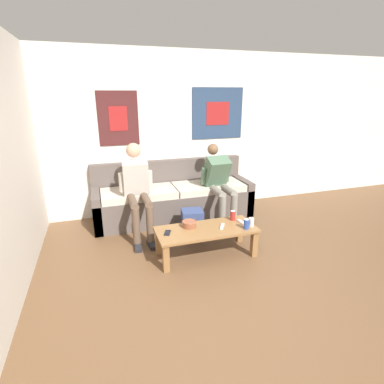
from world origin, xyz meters
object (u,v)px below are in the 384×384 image
Objects in this scene: drink_can_red at (233,215)px; drink_can_blue at (246,224)px; game_controller_near_left at (241,222)px; ceramic_bowl at (189,224)px; couch at (173,199)px; person_seated_teen at (219,181)px; cell_phone at (167,233)px; game_controller_near_right at (222,226)px; pillar_candle at (251,222)px; coffee_table at (206,233)px; person_seated_adult at (137,187)px; backpack at (192,224)px.

drink_can_blue is at bearing -81.92° from drink_can_red.
game_controller_near_left is (0.06, -0.13, -0.05)m from drink_can_red.
ceramic_bowl is 1.43× the size of drink_can_red.
couch reaches higher than drink_can_red.
drink_can_red is at bearing 115.85° from game_controller_near_left.
couch is 0.80m from person_seated_teen.
game_controller_near_right is at bearing -3.98° from cell_phone.
game_controller_near_right is 0.93× the size of cell_phone.
ceramic_bowl reaches higher than game_controller_near_right.
pillar_candle reaches higher than cell_phone.
couch reaches higher than cell_phone.
cell_phone is at bearing -138.20° from person_seated_teen.
cell_phone is (-1.02, -0.91, -0.29)m from person_seated_teen.
pillar_candle is (0.54, -0.11, 0.12)m from coffee_table.
drink_can_red is at bearing -33.63° from person_seated_adult.
drink_can_blue is at bearing -10.61° from cell_phone.
person_seated_teen is at bearing 59.66° from coffee_table.
game_controller_near_left is at bearing 119.11° from pillar_candle.
person_seated_adult is 1.60m from pillar_candle.
ceramic_bowl is (-0.18, -0.45, 0.22)m from backpack.
drink_can_red is (-0.04, 0.29, 0.00)m from drink_can_blue.
game_controller_near_right is (-0.26, 0.13, -0.05)m from drink_can_blue.
pillar_candle is at bearing -11.44° from coffee_table.
couch reaches higher than drink_can_blue.
coffee_table is at bearing -90.38° from backpack.
ceramic_bowl is at bearing 157.77° from drink_can_blue.
coffee_table is 0.21m from game_controller_near_right.
drink_can_blue is at bearing -18.38° from coffee_table.
drink_can_blue is 0.29m from game_controller_near_right.
couch reaches higher than ceramic_bowl.
coffee_table is at bearing -51.74° from person_seated_adult.
person_seated_teen is at bearing 69.92° from game_controller_near_right.
person_seated_teen is 9.40× the size of drink_can_red.
couch reaches higher than coffee_table.
cell_phone is (-1.02, 0.13, -0.05)m from pillar_candle.
drink_can_blue is (0.45, -0.71, 0.24)m from backpack.
ceramic_bowl is 0.76m from pillar_candle.
person_seated_teen reaches higher than coffee_table.
couch is at bearing 150.25° from person_seated_teen.
couch is 1.35m from game_controller_near_right.
person_seated_adult reaches higher than drink_can_blue.
couch is 1.95× the size of person_seated_adult.
ceramic_bowl is 1.46× the size of pillar_candle.
cell_phone is at bearing 177.21° from coffee_table.
cell_phone is at bearing 172.55° from pillar_candle.
couch is 2.11× the size of person_seated_teen.
person_seated_adult is at bearing 143.56° from game_controller_near_left.
person_seated_adult reaches higher than person_seated_teen.
drink_can_blue reaches higher than cell_phone.
couch is 1.26m from drink_can_red.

